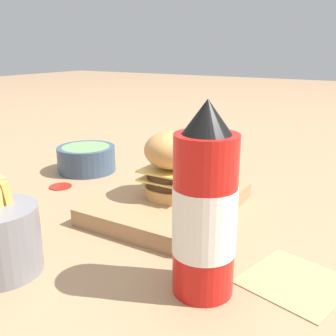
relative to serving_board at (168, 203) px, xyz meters
name	(u,v)px	position (x,y,z in m)	size (l,w,h in m)	color
ground_plane	(151,206)	(0.00, -0.04, -0.01)	(6.00, 6.00, 0.00)	#9E7A56
serving_board	(168,203)	(0.00, 0.00, 0.00)	(0.27, 0.20, 0.03)	#A37A51
burger	(172,164)	(0.00, 0.01, 0.07)	(0.09, 0.09, 0.11)	tan
ketchup_bottle	(205,211)	(0.18, 0.16, 0.09)	(0.07, 0.07, 0.22)	red
side_bowl	(87,158)	(-0.10, -0.28, 0.02)	(0.13, 0.13, 0.06)	#384C66
spoon	(178,159)	(-0.28, -0.14, -0.01)	(0.03, 0.19, 0.01)	#B2B2B7
ketchup_puddle	(60,186)	(0.01, -0.25, -0.01)	(0.05, 0.05, 0.00)	#B21E14
parchment_square	(295,281)	(0.11, 0.25, -0.01)	(0.14, 0.14, 0.00)	tan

